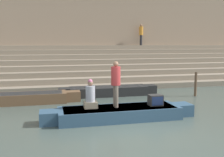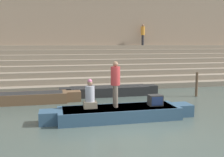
% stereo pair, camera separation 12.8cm
% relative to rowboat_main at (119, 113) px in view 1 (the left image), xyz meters
% --- Properties ---
extents(ground_plane, '(120.00, 120.00, 0.00)m').
position_rel_rowboat_main_xyz_m(ground_plane, '(0.30, -1.36, -0.24)').
color(ground_plane, '#47544C').
extents(ghat_steps, '(36.00, 6.39, 2.60)m').
position_rel_rowboat_main_xyz_m(ghat_steps, '(0.30, 9.89, 0.68)').
color(ghat_steps, gray).
rests_on(ghat_steps, ground).
extents(back_wall, '(34.20, 1.28, 8.92)m').
position_rel_rowboat_main_xyz_m(back_wall, '(0.30, 12.75, 4.19)').
color(back_wall, tan).
rests_on(back_wall, ground).
extents(rowboat_main, '(5.66, 1.41, 0.45)m').
position_rel_rowboat_main_xyz_m(rowboat_main, '(0.00, 0.00, 0.00)').
color(rowboat_main, '#33516B').
rests_on(rowboat_main, ground).
extents(person_standing, '(0.34, 0.34, 1.67)m').
position_rel_rowboat_main_xyz_m(person_standing, '(-0.12, 0.08, 1.17)').
color(person_standing, '#756656').
rests_on(person_standing, rowboat_main).
extents(person_rowing, '(0.48, 0.37, 1.05)m').
position_rel_rowboat_main_xyz_m(person_rowing, '(-1.05, 0.12, 0.63)').
color(person_rowing, gray).
rests_on(person_rowing, rowboat_main).
extents(tv_set, '(0.51, 0.39, 0.40)m').
position_rel_rowboat_main_xyz_m(tv_set, '(1.39, -0.03, 0.41)').
color(tv_set, '#2D2D2D').
rests_on(tv_set, rowboat_main).
extents(moored_boat_shore, '(6.11, 1.09, 0.48)m').
position_rel_rowboat_main_xyz_m(moored_boat_shore, '(-4.11, 3.46, 0.02)').
color(moored_boat_shore, brown).
rests_on(moored_boat_shore, ground).
extents(moored_boat_distant, '(5.27, 1.09, 0.48)m').
position_rel_rowboat_main_xyz_m(moored_boat_distant, '(0.57, 4.39, 0.02)').
color(moored_boat_distant, black).
rests_on(moored_boat_distant, ground).
extents(mooring_post, '(0.13, 0.13, 1.28)m').
position_rel_rowboat_main_xyz_m(mooring_post, '(4.97, 3.16, 0.40)').
color(mooring_post, brown).
rests_on(mooring_post, ground).
extents(person_on_steps, '(0.33, 0.33, 1.72)m').
position_rel_rowboat_main_xyz_m(person_on_steps, '(4.94, 11.75, 3.36)').
color(person_on_steps, '#28282D').
rests_on(person_on_steps, ghat_steps).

